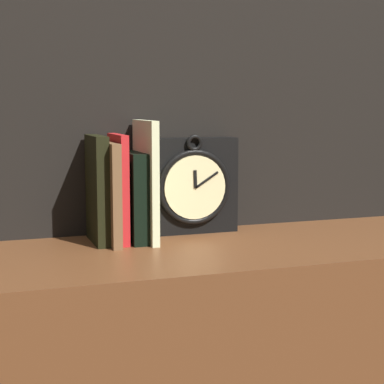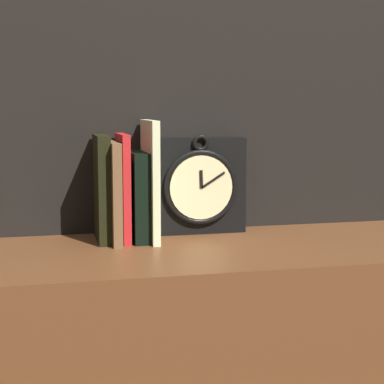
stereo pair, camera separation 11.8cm
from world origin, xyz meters
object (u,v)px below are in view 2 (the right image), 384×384
Objects in this scene: book_slot1_brown at (113,192)px; book_slot2_red at (123,187)px; book_slot0_black at (102,188)px; book_slot4_cream at (150,180)px; book_slot3_black at (138,196)px; clock at (198,186)px.

book_slot1_brown is 0.93× the size of book_slot2_red.
book_slot0_black is at bearing 153.10° from book_slot1_brown.
book_slot0_black is 0.10m from book_slot4_cream.
book_slot4_cream reaches higher than book_slot2_red.
book_slot1_brown reaches higher than book_slot3_black.
book_slot0_black is 0.02m from book_slot1_brown.
book_slot4_cream is (0.05, -0.01, 0.01)m from book_slot2_red.
book_slot4_cream reaches higher than book_slot3_black.
book_slot4_cream reaches higher than clock.
book_slot1_brown is at bearing -26.90° from book_slot0_black.
book_slot4_cream reaches higher than book_slot0_black.
book_slot1_brown is at bearing -179.90° from book_slot4_cream.
book_slot0_black reaches higher than book_slot1_brown.
book_slot2_red is at bearing -0.69° from book_slot0_black.
book_slot0_black is 1.07× the size of book_slot1_brown.
clock is at bearing 15.40° from book_slot3_black.
clock is at bearing 9.12° from book_slot0_black.
book_slot3_black is at bearing -6.62° from book_slot2_red.
clock is at bearing 21.78° from book_slot4_cream.
book_slot3_black is at bearing -164.60° from clock.
book_slot4_cream is (0.02, -0.01, 0.03)m from book_slot3_black.
book_slot2_red is 0.89× the size of book_slot4_cream.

